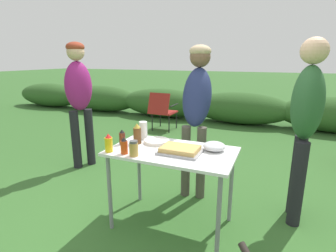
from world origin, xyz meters
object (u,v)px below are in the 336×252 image
object	(u,v)px
beer_bottle	(137,134)
mustard_bottle	(109,143)
mixing_bowl	(214,146)
paper_cup_stack	(143,130)
food_tray	(180,150)
bbq_sauce_bottle	(122,137)
standing_person_in_red_jacket	(197,100)
standing_person_in_olive_jacket	(79,91)
hot_sauce_bottle	(124,146)
standing_person_in_gray_fleece	(306,116)
camp_chair_green_behind_table	(162,109)
folding_table	(172,158)
plate_stack	(157,141)
spice_jar	(134,149)

from	to	relation	value
beer_bottle	mustard_bottle	xyz separation A→B (m)	(-0.11, -0.29, -0.02)
mixing_bowl	paper_cup_stack	world-z (taller)	paper_cup_stack
food_tray	beer_bottle	bearing A→B (deg)	169.54
bbq_sauce_bottle	standing_person_in_red_jacket	world-z (taller)	standing_person_in_red_jacket
food_tray	beer_bottle	world-z (taller)	beer_bottle
paper_cup_stack	standing_person_in_olive_jacket	distance (m)	1.48
beer_bottle	bbq_sauce_bottle	size ratio (longest dim) A/B	1.37
hot_sauce_bottle	standing_person_in_gray_fleece	world-z (taller)	standing_person_in_gray_fleece
bbq_sauce_bottle	hot_sauce_bottle	bearing A→B (deg)	-53.95
bbq_sauce_bottle	camp_chair_green_behind_table	xyz separation A→B (m)	(-0.94, 3.01, -0.34)
folding_table	plate_stack	size ratio (longest dim) A/B	4.60
food_tray	standing_person_in_gray_fleece	distance (m)	1.16
bbq_sauce_bottle	camp_chair_green_behind_table	distance (m)	3.17
spice_jar	beer_bottle	bearing A→B (deg)	114.22
mustard_bottle	camp_chair_green_behind_table	xyz separation A→B (m)	(-0.94, 3.23, -0.35)
plate_stack	bbq_sauce_bottle	distance (m)	0.33
mixing_bowl	standing_person_in_gray_fleece	distance (m)	0.86
paper_cup_stack	spice_jar	distance (m)	0.47
paper_cup_stack	standing_person_in_gray_fleece	distance (m)	1.50
food_tray	plate_stack	world-z (taller)	food_tray
food_tray	camp_chair_green_behind_table	xyz separation A→B (m)	(-1.52, 3.02, -0.30)
mustard_bottle	hot_sauce_bottle	xyz separation A→B (m)	(0.15, 0.01, -0.01)
folding_table	mustard_bottle	bearing A→B (deg)	-153.34
spice_jar	camp_chair_green_behind_table	distance (m)	3.47
beer_bottle	standing_person_in_red_jacket	distance (m)	0.80
mustard_bottle	bbq_sauce_bottle	distance (m)	0.22
beer_bottle	camp_chair_green_behind_table	distance (m)	3.14
plate_stack	standing_person_in_red_jacket	xyz separation A→B (m)	(0.21, 0.58, 0.32)
beer_bottle	mustard_bottle	bearing A→B (deg)	-111.29
folding_table	mixing_bowl	world-z (taller)	mixing_bowl
folding_table	spice_jar	world-z (taller)	spice_jar
spice_jar	standing_person_in_olive_jacket	size ratio (longest dim) A/B	0.08
plate_stack	standing_person_in_olive_jacket	xyz separation A→B (m)	(-1.49, 0.68, 0.33)
mixing_bowl	mustard_bottle	xyz separation A→B (m)	(-0.83, -0.39, 0.04)
mustard_bottle	spice_jar	bearing A→B (deg)	-1.03
paper_cup_stack	hot_sauce_bottle	distance (m)	0.43
spice_jar	bbq_sauce_bottle	size ratio (longest dim) A/B	0.92
folding_table	spice_jar	bearing A→B (deg)	-133.72
beer_bottle	standing_person_in_olive_jacket	size ratio (longest dim) A/B	0.11
spice_jar	camp_chair_green_behind_table	world-z (taller)	spice_jar
folding_table	standing_person_in_olive_jacket	size ratio (longest dim) A/B	0.63
hot_sauce_bottle	standing_person_in_olive_jacket	xyz separation A→B (m)	(-1.36, 1.04, 0.27)
beer_bottle	hot_sauce_bottle	distance (m)	0.29
bbq_sauce_bottle	camp_chair_green_behind_table	size ratio (longest dim) A/B	0.17
beer_bottle	spice_jar	distance (m)	0.33
food_tray	standing_person_in_red_jacket	world-z (taller)	standing_person_in_red_jacket
hot_sauce_bottle	standing_person_in_gray_fleece	distance (m)	1.62
standing_person_in_olive_jacket	paper_cup_stack	bearing A→B (deg)	-86.99
folding_table	standing_person_in_olive_jacket	distance (m)	1.93
spice_jar	bbq_sauce_bottle	xyz separation A→B (m)	(-0.25, 0.22, 0.00)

